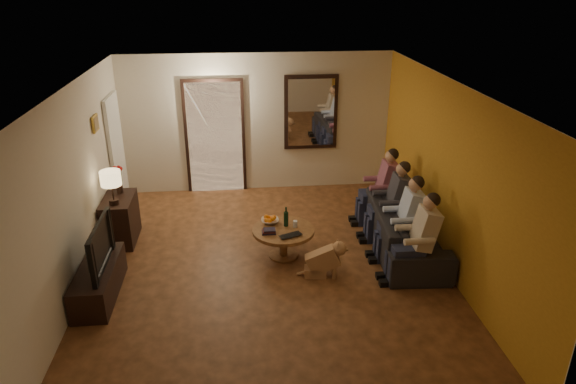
{
  "coord_description": "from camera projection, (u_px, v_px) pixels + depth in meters",
  "views": [
    {
      "loc": [
        -0.37,
        -6.32,
        3.92
      ],
      "look_at": [
        0.3,
        0.3,
        1.05
      ],
      "focal_mm": 32.0,
      "sensor_mm": 36.0,
      "label": 1
    }
  ],
  "objects": [
    {
      "name": "oranges",
      "position": [
        270.0,
        217.0,
        7.65
      ],
      "size": [
        0.2,
        0.2,
        0.08
      ],
      "primitive_type": null,
      "color": "orange",
      "rests_on": "bowl"
    },
    {
      "name": "ceiling",
      "position": [
        266.0,
        87.0,
        6.33
      ],
      "size": [
        5.0,
        6.0,
        0.01
      ],
      "primitive_type": "cube",
      "color": "white",
      "rests_on": "back_wall"
    },
    {
      "name": "dog",
      "position": [
        323.0,
        259.0,
        7.06
      ],
      "size": [
        0.58,
        0.3,
        0.56
      ],
      "primitive_type": null,
      "rotation": [
        0.0,
        0.0,
        -0.11
      ],
      "color": "#B37552",
      "rests_on": "floor"
    },
    {
      "name": "table_lamp",
      "position": [
        112.0,
        188.0,
        7.54
      ],
      "size": [
        0.3,
        0.3,
        0.54
      ],
      "primitive_type": null,
      "color": "beige",
      "rests_on": "dresser"
    },
    {
      "name": "book_stack",
      "position": [
        269.0,
        231.0,
        7.38
      ],
      "size": [
        0.2,
        0.15,
        0.07
      ],
      "primitive_type": null,
      "color": "black",
      "rests_on": "coffee_table"
    },
    {
      "name": "person_b",
      "position": [
        405.0,
        222.0,
        7.39
      ],
      "size": [
        0.6,
        0.4,
        1.2
      ],
      "primitive_type": null,
      "color": "tan",
      "rests_on": "sofa"
    },
    {
      "name": "art_canvas",
      "position": [
        96.0,
        123.0,
        7.59
      ],
      "size": [
        0.01,
        0.22,
        0.18
      ],
      "primitive_type": "cube",
      "color": "brown",
      "rests_on": "left_wall"
    },
    {
      "name": "coffee_table",
      "position": [
        283.0,
        243.0,
        7.59
      ],
      "size": [
        1.03,
        1.03,
        0.45
      ],
      "primitive_type": "cylinder",
      "rotation": [
        0.0,
        0.0,
        -0.13
      ],
      "color": "brown",
      "rests_on": "floor"
    },
    {
      "name": "mirror_frame",
      "position": [
        311.0,
        112.0,
        9.57
      ],
      "size": [
        1.0,
        0.05,
        1.4
      ],
      "primitive_type": "cube",
      "color": "black",
      "rests_on": "back_wall"
    },
    {
      "name": "right_wall",
      "position": [
        448.0,
        178.0,
        7.08
      ],
      "size": [
        0.02,
        6.0,
        2.6
      ],
      "primitive_type": "cube",
      "color": "beige",
      "rests_on": "floor"
    },
    {
      "name": "dresser",
      "position": [
        120.0,
        220.0,
        7.99
      ],
      "size": [
        0.45,
        0.81,
        0.72
      ],
      "primitive_type": "cube",
      "color": "black",
      "rests_on": "floor"
    },
    {
      "name": "person_c",
      "position": [
        393.0,
        204.0,
        7.94
      ],
      "size": [
        0.6,
        0.4,
        1.2
      ],
      "primitive_type": null,
      "color": "tan",
      "rests_on": "sofa"
    },
    {
      "name": "door_trim",
      "position": [
        215.0,
        138.0,
        9.59
      ],
      "size": [
        1.12,
        0.04,
        2.22
      ],
      "primitive_type": "cube",
      "color": "black",
      "rests_on": "floor"
    },
    {
      "name": "tv_stand",
      "position": [
        99.0,
        281.0,
        6.67
      ],
      "size": [
        0.45,
        1.29,
        0.43
      ],
      "primitive_type": "cube",
      "color": "black",
      "rests_on": "floor"
    },
    {
      "name": "orange_accent",
      "position": [
        448.0,
        178.0,
        7.08
      ],
      "size": [
        0.01,
        6.0,
        2.6
      ],
      "primitive_type": "cube",
      "color": "#B9791F",
      "rests_on": "right_wall"
    },
    {
      "name": "front_wall",
      "position": [
        292.0,
        327.0,
        4.11
      ],
      "size": [
        5.0,
        0.02,
        2.6
      ],
      "primitive_type": "cube",
      "color": "beige",
      "rests_on": "floor"
    },
    {
      "name": "white_door",
      "position": [
        117.0,
        154.0,
        8.83
      ],
      "size": [
        0.06,
        0.85,
        2.04
      ],
      "primitive_type": "cube",
      "color": "white",
      "rests_on": "floor"
    },
    {
      "name": "person_a",
      "position": [
        419.0,
        242.0,
        6.84
      ],
      "size": [
        0.6,
        0.4,
        1.2
      ],
      "primitive_type": null,
      "color": "tan",
      "rests_on": "sofa"
    },
    {
      "name": "wine_glass",
      "position": [
        295.0,
        224.0,
        7.55
      ],
      "size": [
        0.06,
        0.06,
        0.1
      ],
      "primitive_type": "cylinder",
      "color": "silver",
      "rests_on": "coffee_table"
    },
    {
      "name": "sofa",
      "position": [
        404.0,
        228.0,
        7.78
      ],
      "size": [
        2.33,
        1.04,
        0.66
      ],
      "primitive_type": "imported",
      "rotation": [
        0.0,
        0.0,
        1.5
      ],
      "color": "black",
      "rests_on": "floor"
    },
    {
      "name": "mirror_glass",
      "position": [
        311.0,
        113.0,
        9.54
      ],
      "size": [
        0.86,
        0.02,
        1.26
      ],
      "primitive_type": "cube",
      "color": "white",
      "rests_on": "back_wall"
    },
    {
      "name": "flower_vase",
      "position": [
        118.0,
        180.0,
        7.96
      ],
      "size": [
        0.14,
        0.14,
        0.44
      ],
      "primitive_type": null,
      "color": "red",
      "rests_on": "dresser"
    },
    {
      "name": "floor",
      "position": [
        269.0,
        268.0,
        7.36
      ],
      "size": [
        5.0,
        6.0,
        0.01
      ],
      "primitive_type": "cube",
      "color": "#432712",
      "rests_on": "ground"
    },
    {
      "name": "kitchen_doorway",
      "position": [
        215.0,
        138.0,
        9.6
      ],
      "size": [
        1.0,
        0.06,
        2.1
      ],
      "primitive_type": "cube",
      "color": "#FFE0A5",
      "rests_on": "floor"
    },
    {
      "name": "person_d",
      "position": [
        383.0,
        189.0,
        8.49
      ],
      "size": [
        0.6,
        0.4,
        1.2
      ],
      "primitive_type": null,
      "color": "tan",
      "rests_on": "sofa"
    },
    {
      "name": "framed_art",
      "position": [
        95.0,
        123.0,
        7.59
      ],
      "size": [
        0.03,
        0.28,
        0.24
      ],
      "primitive_type": "cube",
      "color": "#B28C33",
      "rests_on": "left_wall"
    },
    {
      "name": "fridge_glimpse",
      "position": [
        229.0,
        145.0,
        9.68
      ],
      "size": [
        0.45,
        0.03,
        1.7
      ],
      "primitive_type": "cube",
      "color": "silver",
      "rests_on": "floor"
    },
    {
      "name": "wine_bottle",
      "position": [
        286.0,
        216.0,
        7.54
      ],
      "size": [
        0.07,
        0.07,
        0.31
      ],
      "primitive_type": null,
      "color": "black",
      "rests_on": "coffee_table"
    },
    {
      "name": "bowl",
      "position": [
        270.0,
        221.0,
        7.68
      ],
      "size": [
        0.26,
        0.26,
        0.06
      ],
      "primitive_type": "imported",
      "color": "white",
      "rests_on": "coffee_table"
    },
    {
      "name": "laptop",
      "position": [
        292.0,
        237.0,
        7.25
      ],
      "size": [
        0.38,
        0.32,
        0.03
      ],
      "primitive_type": "imported",
      "rotation": [
        0.0,
        0.0,
        0.39
      ],
      "color": "black",
      "rests_on": "coffee_table"
    },
    {
      "name": "left_wall",
      "position": [
        75.0,
        192.0,
        6.62
      ],
      "size": [
        0.02,
        6.0,
        2.6
      ],
      "primitive_type": "cube",
      "color": "beige",
      "rests_on": "floor"
    },
    {
      "name": "back_wall",
      "position": [
        257.0,
        124.0,
        9.59
      ],
      "size": [
        5.0,
        0.02,
        2.6
      ],
      "primitive_type": "cube",
      "color": "beige",
      "rests_on": "floor"
    },
    {
      "name": "tv",
      "position": [
        93.0,
        246.0,
        6.46
      ],
      "size": [
        1.05,
        0.14,
        0.6
      ],
      "primitive_type": "imported",
      "rotation": [
        0.0,
        0.0,
        1.57
      ],
      "color": "black",
      "rests_on": "tv_stand"
    }
  ]
}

